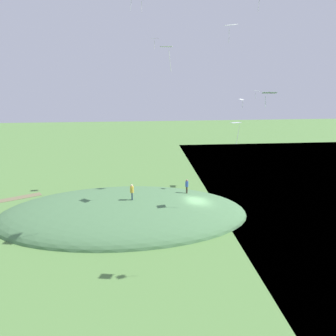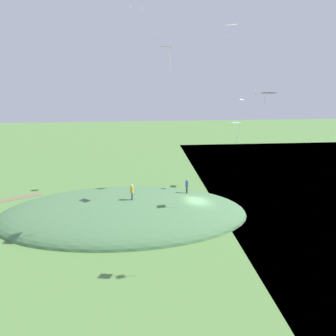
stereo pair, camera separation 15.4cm
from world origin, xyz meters
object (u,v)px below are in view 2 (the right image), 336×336
Objects in this scene: kite_4 at (242,100)px; kite_2 at (258,91)px; person_watching_kites at (132,190)px; kite_1 at (236,124)px; kite_3 at (166,48)px; kite_6 at (231,26)px; kite_8 at (269,93)px; kite_7 at (155,39)px; person_on_hilltop at (187,185)px.

kite_2 is at bearing -123.41° from kite_4.
person_watching_kites is 13.39m from kite_1.
kite_1 is at bearing -98.04° from person_watching_kites.
person_watching_kites is at bearing -58.05° from kite_3.
kite_8 is (0.13, 11.99, -5.95)m from kite_6.
kite_1 is 10.66m from kite_8.
kite_2 is 23.63m from kite_8.
kite_2 is at bearing -117.12° from kite_1.
kite_7 reaches higher than kite_8.
kite_2 reaches higher than kite_1.
kite_7 reaches higher than person_on_hilltop.
kite_1 is at bearing 69.37° from kite_4.
kite_8 reaches higher than kite_2.
kite_3 is at bearing -144.87° from person_watching_kites.
kite_2 is at bearing -55.76° from person_watching_kites.
kite_3 is 15.79m from kite_7.
person_watching_kites is 1.59× the size of kite_8.
kite_1 is at bearing -167.80° from person_on_hilltop.
kite_3 is 1.87× the size of kite_8.
kite_2 is at bearing -123.10° from kite_6.
kite_3 is (3.18, 8.26, 15.16)m from person_on_hilltop.
kite_8 is (-6.95, 22.31, -5.48)m from kite_7.
person_watching_kites is 22.58m from kite_2.
kite_7 is at bearing -89.64° from kite_3.
kite_2 is 0.54× the size of kite_3.
person_watching_kites is 1.04× the size of person_on_hilltop.
kite_7 is 1.20× the size of kite_8.
kite_1 is 1.98× the size of kite_8.
kite_7 reaches higher than kite_3.
kite_3 is 1.81× the size of kite_4.
kite_6 is at bearing 57.30° from kite_4.
kite_6 is at bearing -77.44° from kite_1.
kite_3 reaches higher than kite_2.
kite_1 is at bearing -155.84° from kite_3.
kite_8 is at bearing -136.58° from person_watching_kites.
kite_3 is (-3.42, 5.48, 14.71)m from person_watching_kites.
kite_3 is at bearing 37.40° from kite_6.
person_watching_kites is 1.33× the size of kite_7.
person_watching_kites is 1.55× the size of kite_4.
kite_8 reaches higher than kite_1.
kite_7 is at bearing -55.56° from kite_6.
person_on_hilltop is 19.00m from kite_7.
kite_7 is at bearing -14.89° from person_watching_kites.
kite_8 is at bearing 79.58° from kite_4.
person_watching_kites is 7.17m from person_on_hilltop.
kite_2 is (-6.43, -12.55, 2.59)m from kite_1.
kite_3 is 9.13m from kite_6.
kite_1 is 9.87m from kite_6.
kite_6 reaches higher than person_on_hilltop.
kite_4 is (-2.46, -6.53, 1.88)m from kite_1.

